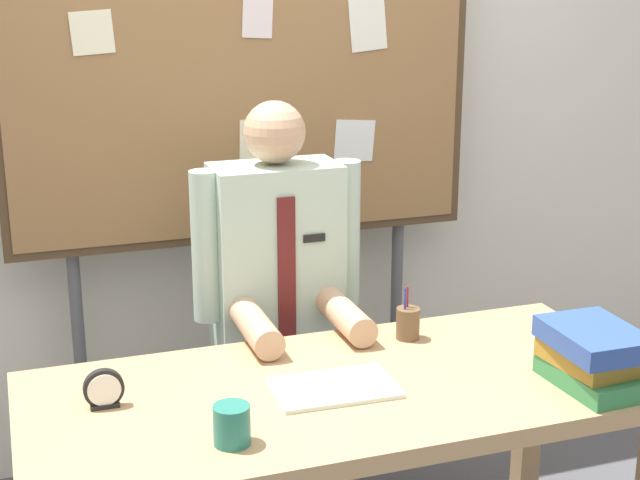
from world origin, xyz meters
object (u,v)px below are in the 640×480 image
at_px(desk_clock, 104,390).
at_px(pen_holder, 408,323).
at_px(person, 278,334).
at_px(coffee_mug, 232,425).
at_px(open_notebook, 334,388).
at_px(desk, 342,416).
at_px(bulletin_board, 243,92).
at_px(book_stack, 593,356).

height_order(desk_clock, pen_holder, pen_holder).
bearing_deg(desk_clock, person, 40.58).
bearing_deg(pen_holder, coffee_mug, -145.15).
height_order(open_notebook, pen_holder, pen_holder).
bearing_deg(pen_holder, desk, -140.92).
bearing_deg(desk_clock, pen_holder, 10.23).
height_order(person, open_notebook, person).
height_order(person, bulletin_board, bulletin_board).
distance_m(person, desk_clock, 0.81).
distance_m(open_notebook, coffee_mug, 0.38).
bearing_deg(coffee_mug, book_stack, -0.17).
relative_size(book_stack, coffee_mug, 2.98).
bearing_deg(bulletin_board, desk, -90.02).
distance_m(desk, book_stack, 0.68).
relative_size(desk, book_stack, 5.85).
xyz_separation_m(person, pen_holder, (0.30, -0.36, 0.14)).
distance_m(book_stack, pen_holder, 0.56).
bearing_deg(coffee_mug, open_notebook, 30.74).
distance_m(desk_clock, pen_holder, 0.92).
bearing_deg(desk_clock, desk, -7.16).
bearing_deg(open_notebook, desk, 32.90).
bearing_deg(book_stack, desk, 160.94).
bearing_deg(open_notebook, book_stack, -16.61).
xyz_separation_m(person, coffee_mug, (-0.35, -0.81, 0.13)).
xyz_separation_m(desk, open_notebook, (-0.03, -0.02, 0.10)).
xyz_separation_m(person, bulletin_board, (0.00, 0.38, 0.74)).
relative_size(desk_clock, coffee_mug, 1.06).
height_order(open_notebook, coffee_mug, coffee_mug).
bearing_deg(desk, desk_clock, 172.84).
height_order(coffee_mug, pen_holder, pen_holder).
distance_m(bulletin_board, open_notebook, 1.19).
xyz_separation_m(bulletin_board, book_stack, (0.62, -1.19, -0.57)).
xyz_separation_m(open_notebook, pen_holder, (0.33, 0.26, 0.04)).
distance_m(person, bulletin_board, 0.83).
xyz_separation_m(desk, bulletin_board, (0.00, 0.98, 0.75)).
relative_size(person, coffee_mug, 14.74).
bearing_deg(pen_holder, desk_clock, -169.77).
distance_m(open_notebook, pen_holder, 0.42).
relative_size(open_notebook, coffee_mug, 3.32).
bearing_deg(desk_clock, open_notebook, -9.47).
bearing_deg(desk, open_notebook, -147.10).
relative_size(book_stack, open_notebook, 0.90).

